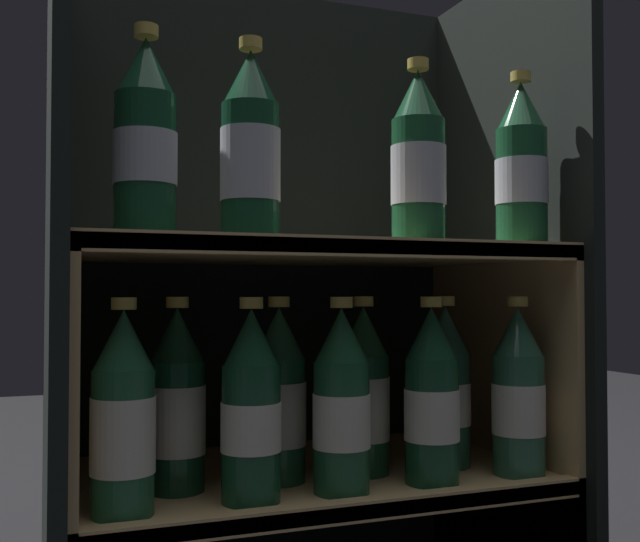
# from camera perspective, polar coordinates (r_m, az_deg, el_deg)

# --- Properties ---
(fridge_back_wall) EXTENTS (0.71, 0.02, 1.01)m
(fridge_back_wall) POSITION_cam_1_polar(r_m,az_deg,el_deg) (1.29, -4.23, -1.03)
(fridge_back_wall) COLOR black
(fridge_back_wall) RESTS_ON ground_plane
(fridge_side_left) EXTENTS (0.02, 0.44, 1.01)m
(fridge_side_left) POSITION_cam_1_polar(r_m,az_deg,el_deg) (1.03, -19.57, -0.78)
(fridge_side_left) COLOR black
(fridge_side_left) RESTS_ON ground_plane
(fridge_side_right) EXTENTS (0.02, 0.44, 1.01)m
(fridge_side_right) POSITION_cam_1_polar(r_m,az_deg,el_deg) (1.25, 13.96, -0.96)
(fridge_side_right) COLOR black
(fridge_side_right) RESTS_ON ground_plane
(shelf_lower) EXTENTS (0.67, 0.40, 0.24)m
(shelf_lower) POSITION_cam_1_polar(r_m,az_deg,el_deg) (1.12, -0.93, -17.08)
(shelf_lower) COLOR tan
(shelf_lower) RESTS_ON ground_plane
(shelf_upper) EXTENTS (0.67, 0.40, 0.56)m
(shelf_upper) POSITION_cam_1_polar(r_m,az_deg,el_deg) (1.09, -0.98, -5.97)
(shelf_upper) COLOR tan
(shelf_upper) RESTS_ON ground_plane
(bottle_upper_front_0) EXTENTS (0.07, 0.07, 0.25)m
(bottle_upper_front_0) POSITION_cam_1_polar(r_m,az_deg,el_deg) (0.92, -13.16, 9.53)
(bottle_upper_front_0) COLOR #144228
(bottle_upper_front_0) RESTS_ON shelf_upper
(bottle_upper_front_1) EXTENTS (0.07, 0.07, 0.25)m
(bottle_upper_front_1) POSITION_cam_1_polar(r_m,az_deg,el_deg) (0.94, -5.32, 9.09)
(bottle_upper_front_1) COLOR #144228
(bottle_upper_front_1) RESTS_ON shelf_upper
(bottle_upper_front_2) EXTENTS (0.07, 0.07, 0.25)m
(bottle_upper_front_2) POSITION_cam_1_polar(r_m,az_deg,el_deg) (1.03, 7.50, 8.21)
(bottle_upper_front_2) COLOR #194C2D
(bottle_upper_front_2) RESTS_ON shelf_upper
(bottle_upper_front_3) EXTENTS (0.07, 0.07, 0.25)m
(bottle_upper_front_3) POSITION_cam_1_polar(r_m,az_deg,el_deg) (1.12, 15.09, 7.53)
(bottle_upper_front_3) COLOR #194C2D
(bottle_upper_front_3) RESTS_ON shelf_upper
(bottle_lower_front_0) EXTENTS (0.07, 0.07, 0.25)m
(bottle_lower_front_0) POSITION_cam_1_polar(r_m,az_deg,el_deg) (0.91, -14.78, -10.87)
(bottle_lower_front_0) COLOR #1E5638
(bottle_lower_front_0) RESTS_ON shelf_lower
(bottle_lower_front_1) EXTENTS (0.07, 0.07, 0.25)m
(bottle_lower_front_1) POSITION_cam_1_polar(r_m,az_deg,el_deg) (0.94, -5.27, -10.52)
(bottle_lower_front_1) COLOR #144228
(bottle_lower_front_1) RESTS_ON shelf_lower
(bottle_lower_front_2) EXTENTS (0.07, 0.07, 0.25)m
(bottle_lower_front_2) POSITION_cam_1_polar(r_m,az_deg,el_deg) (0.98, 1.87, -10.19)
(bottle_lower_front_2) COLOR #194C2D
(bottle_lower_front_2) RESTS_ON shelf_lower
(bottle_lower_front_3) EXTENTS (0.07, 0.07, 0.25)m
(bottle_lower_front_3) POSITION_cam_1_polar(r_m,az_deg,el_deg) (1.03, 8.51, -9.71)
(bottle_lower_front_3) COLOR #144228
(bottle_lower_front_3) RESTS_ON shelf_lower
(bottle_lower_front_4) EXTENTS (0.07, 0.07, 0.25)m
(bottle_lower_front_4) POSITION_cam_1_polar(r_m,az_deg,el_deg) (1.11, 14.88, -9.14)
(bottle_lower_front_4) COLOR #285B42
(bottle_lower_front_4) RESTS_ON shelf_lower
(bottle_lower_back_0) EXTENTS (0.07, 0.07, 0.25)m
(bottle_lower_back_0) POSITION_cam_1_polar(r_m,az_deg,el_deg) (1.00, -10.86, -10.04)
(bottle_lower_back_0) COLOR #144228
(bottle_lower_back_0) RESTS_ON shelf_lower
(bottle_lower_back_1) EXTENTS (0.07, 0.07, 0.25)m
(bottle_lower_back_1) POSITION_cam_1_polar(r_m,az_deg,el_deg) (1.03, -3.15, -9.79)
(bottle_lower_back_1) COLOR #1E5638
(bottle_lower_back_1) RESTS_ON shelf_lower
(bottle_lower_back_2) EXTENTS (0.07, 0.07, 0.25)m
(bottle_lower_back_2) POSITION_cam_1_polar(r_m,az_deg,el_deg) (1.08, 3.32, -9.46)
(bottle_lower_back_2) COLOR #194C2D
(bottle_lower_back_2) RESTS_ON shelf_lower
(bottle_lower_back_3) EXTENTS (0.07, 0.07, 0.25)m
(bottle_lower_back_3) POSITION_cam_1_polar(r_m,az_deg,el_deg) (1.14, 9.53, -8.93)
(bottle_lower_back_3) COLOR #285B42
(bottle_lower_back_3) RESTS_ON shelf_lower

